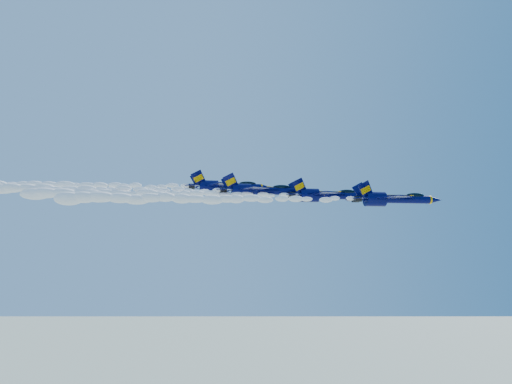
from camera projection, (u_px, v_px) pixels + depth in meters
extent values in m
cylinder|color=#030539|center=(407.00, 199.00, 83.24)|extent=(8.11, 1.35, 1.35)
ellipsoid|color=#030539|center=(375.00, 199.00, 82.21)|extent=(1.41, 2.43, 5.77)
cone|color=#030539|center=(436.00, 200.00, 84.18)|extent=(2.34, 1.35, 1.35)
cylinder|color=#F7A500|center=(430.00, 200.00, 83.98)|extent=(0.32, 1.41, 1.41)
ellipsoid|color=black|center=(415.00, 196.00, 83.58)|extent=(3.25, 1.05, 0.89)
cube|color=#F7A500|center=(415.00, 197.00, 83.56)|extent=(3.79, 0.90, 0.16)
cube|color=#030539|center=(394.00, 197.00, 78.98)|extent=(4.83, 5.73, 0.16)
cube|color=#030539|center=(375.00, 201.00, 86.03)|extent=(4.83, 5.73, 0.16)
cube|color=#F7A500|center=(401.00, 197.00, 79.22)|extent=(2.17, 4.52, 0.09)
cube|color=#F7A500|center=(382.00, 201.00, 86.27)|extent=(2.17, 4.52, 0.09)
cube|color=#030539|center=(366.00, 190.00, 81.08)|extent=(2.94, 0.93, 3.16)
cube|color=#030539|center=(361.00, 191.00, 82.93)|extent=(2.94, 0.93, 3.16)
cylinder|color=black|center=(358.00, 199.00, 81.07)|extent=(1.08, 0.99, 0.99)
cylinder|color=black|center=(355.00, 199.00, 82.21)|extent=(1.08, 0.99, 0.99)
cube|color=#F7A500|center=(392.00, 195.00, 82.82)|extent=(9.92, 0.32, 0.07)
ellipsoid|color=white|center=(214.00, 199.00, 77.39)|extent=(45.96, 2.01, 1.81)
cylinder|color=#030539|center=(339.00, 196.00, 93.53)|extent=(8.49, 1.42, 1.42)
ellipsoid|color=#030539|center=(309.00, 195.00, 92.46)|extent=(1.47, 2.55, 6.04)
cone|color=#030539|center=(367.00, 196.00, 94.52)|extent=(2.45, 1.42, 1.42)
cylinder|color=#F7A500|center=(361.00, 196.00, 94.31)|extent=(0.33, 1.47, 1.47)
ellipsoid|color=black|center=(347.00, 192.00, 93.89)|extent=(3.40, 1.10, 0.93)
cube|color=#F7A500|center=(347.00, 194.00, 93.86)|extent=(3.96, 0.94, 0.17)
cube|color=#030539|center=(324.00, 193.00, 89.08)|extent=(5.06, 6.00, 0.17)
cube|color=#030539|center=(312.00, 197.00, 96.46)|extent=(5.06, 6.00, 0.17)
cube|color=#F7A500|center=(331.00, 193.00, 89.32)|extent=(2.28, 4.73, 0.09)
cube|color=#F7A500|center=(318.00, 197.00, 96.71)|extent=(2.28, 4.73, 0.09)
cube|color=#030539|center=(299.00, 187.00, 91.27)|extent=(3.07, 0.97, 3.31)
cube|color=#030539|center=(297.00, 188.00, 93.21)|extent=(3.07, 0.97, 3.31)
cylinder|color=black|center=(292.00, 195.00, 91.26)|extent=(1.13, 1.04, 1.04)
cylinder|color=black|center=(291.00, 196.00, 92.46)|extent=(1.13, 1.04, 1.04)
cube|color=#F7A500|center=(325.00, 191.00, 93.10)|extent=(10.38, 0.33, 0.08)
ellipsoid|color=white|center=(162.00, 195.00, 87.61)|extent=(45.96, 2.10, 1.89)
cylinder|color=#030539|center=(273.00, 191.00, 92.50)|extent=(8.58, 1.43, 1.43)
ellipsoid|color=#030539|center=(241.00, 191.00, 91.41)|extent=(1.49, 2.57, 6.10)
cone|color=#030539|center=(302.00, 192.00, 93.49)|extent=(2.48, 1.43, 1.43)
cylinder|color=#F7A500|center=(296.00, 191.00, 93.29)|extent=(0.33, 1.49, 1.49)
ellipsoid|color=black|center=(282.00, 187.00, 92.87)|extent=(3.43, 1.12, 0.94)
cube|color=#F7A500|center=(282.00, 189.00, 92.84)|extent=(4.01, 0.95, 0.17)
cube|color=#030539|center=(254.00, 188.00, 88.00)|extent=(5.11, 6.06, 0.17)
cube|color=#030539|center=(247.00, 193.00, 95.46)|extent=(5.11, 6.06, 0.17)
cube|color=#F7A500|center=(262.00, 188.00, 88.25)|extent=(2.30, 4.78, 0.10)
cube|color=#F7A500|center=(254.00, 192.00, 95.71)|extent=(2.30, 4.78, 0.10)
cube|color=#030539|center=(231.00, 182.00, 90.21)|extent=(3.11, 0.98, 3.34)
cube|color=#030539|center=(229.00, 183.00, 92.17)|extent=(3.11, 0.98, 3.34)
cylinder|color=black|center=(224.00, 190.00, 90.20)|extent=(1.14, 1.05, 1.05)
cylinder|color=black|center=(223.00, 191.00, 91.41)|extent=(1.14, 1.05, 1.05)
cube|color=#F7A500|center=(258.00, 187.00, 92.06)|extent=(10.49, 0.33, 0.08)
ellipsoid|color=white|center=(89.00, 190.00, 86.56)|extent=(45.96, 2.13, 1.91)
cylinder|color=#030539|center=(239.00, 187.00, 99.93)|extent=(8.76, 1.46, 1.46)
ellipsoid|color=#030539|center=(209.00, 187.00, 98.82)|extent=(1.52, 2.63, 6.23)
cone|color=#030539|center=(267.00, 188.00, 100.95)|extent=(2.53, 1.46, 1.46)
cylinder|color=#F7A500|center=(261.00, 188.00, 100.74)|extent=(0.34, 1.52, 1.52)
ellipsoid|color=black|center=(248.00, 184.00, 100.31)|extent=(3.50, 1.14, 0.96)
cube|color=#F7A500|center=(248.00, 185.00, 100.27)|extent=(4.09, 0.97, 0.18)
cube|color=#030539|center=(220.00, 184.00, 95.34)|extent=(5.22, 6.19, 0.18)
cube|color=#030539|center=(216.00, 189.00, 102.95)|extent=(5.22, 6.19, 0.18)
cube|color=#F7A500|center=(227.00, 184.00, 95.59)|extent=(2.35, 4.87, 0.10)
cube|color=#F7A500|center=(222.00, 189.00, 103.21)|extent=(2.35, 4.87, 0.10)
cube|color=#030539|center=(198.00, 178.00, 97.60)|extent=(3.17, 1.00, 3.41)
cube|color=#030539|center=(198.00, 180.00, 99.60)|extent=(3.17, 1.00, 3.41)
cylinder|color=black|center=(192.00, 186.00, 97.59)|extent=(1.17, 1.07, 1.07)
cylinder|color=black|center=(191.00, 187.00, 98.82)|extent=(1.17, 1.07, 1.07)
cube|color=#F7A500|center=(225.00, 183.00, 99.49)|extent=(10.71, 0.34, 0.08)
ellipsoid|color=white|center=(66.00, 186.00, 93.95)|extent=(45.96, 2.17, 1.95)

